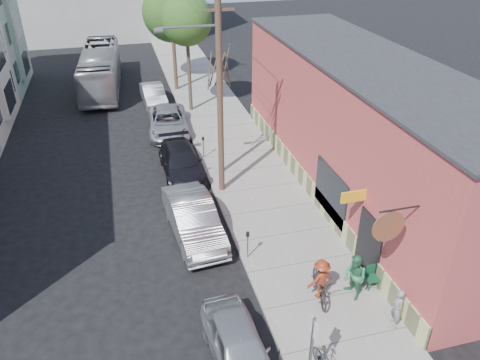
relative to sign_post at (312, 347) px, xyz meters
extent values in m
plane|color=black|center=(-2.35, 5.24, -1.83)|extent=(120.00, 120.00, 0.00)
cube|color=gray|center=(1.90, 16.24, -1.76)|extent=(4.50, 58.00, 0.15)
cube|color=#B24342|center=(6.65, 10.24, 1.42)|extent=(5.00, 20.00, 6.50)
cube|color=#2B2B2D|center=(6.65, 10.24, 4.72)|extent=(5.20, 20.20, 0.12)
cube|color=#C0C37A|center=(4.13, 10.24, -1.28)|extent=(0.10, 20.00, 1.10)
cube|color=black|center=(4.12, 4.24, -0.53)|extent=(0.10, 1.60, 2.60)
cube|color=black|center=(4.12, 7.74, -0.23)|extent=(0.08, 3.00, 2.20)
cylinder|color=brown|center=(3.20, 2.04, 2.07)|extent=(1.10, 0.06, 1.10)
cube|color=gold|center=(3.65, 5.04, 1.27)|extent=(1.00, 0.08, 0.45)
cube|color=#A1B99D|center=(-11.60, 31.24, 2.67)|extent=(1.10, 3.20, 7.00)
cube|color=slate|center=(0.00, 0.00, -0.28)|extent=(0.07, 0.07, 2.80)
cube|color=silver|center=(0.00, 0.00, 0.72)|extent=(0.02, 0.45, 0.60)
cylinder|color=slate|center=(-0.10, 6.13, -1.13)|extent=(0.06, 0.06, 1.10)
cylinder|color=black|center=(-0.10, 6.13, -0.53)|extent=(0.14, 0.14, 0.18)
cylinder|color=slate|center=(-0.10, 15.28, -1.13)|extent=(0.06, 0.06, 1.10)
cylinder|color=black|center=(-0.10, 15.28, -0.53)|extent=(0.14, 0.14, 0.18)
cylinder|color=#503A28|center=(0.10, 11.59, 3.32)|extent=(0.28, 0.28, 10.00)
cube|color=#503A28|center=(0.10, 11.59, 6.92)|extent=(1.40, 0.10, 0.10)
cylinder|color=slate|center=(-2.40, 11.59, 6.22)|extent=(0.35, 0.24, 0.24)
cylinder|color=#503A28|center=(0.10, 27.32, 3.32)|extent=(0.28, 0.28, 10.00)
cylinder|color=#44392C|center=(0.45, 13.34, 0.81)|extent=(0.24, 0.24, 4.98)
cylinder|color=#44392C|center=(0.45, 22.69, 1.18)|extent=(0.24, 0.24, 5.73)
sphere|color=#345F21|center=(0.45, 22.69, 4.40)|extent=(3.32, 3.32, 3.32)
cylinder|color=#44392C|center=(0.45, 29.99, 0.79)|extent=(0.24, 0.24, 4.95)
sphere|color=#345F21|center=(0.45, 29.99, 3.58)|extent=(4.58, 4.58, 4.58)
imported|color=gray|center=(3.70, 1.45, -0.93)|extent=(0.46, 0.61, 1.51)
imported|color=#2E754A|center=(2.97, 3.05, -0.77)|extent=(0.83, 0.99, 1.82)
imported|color=maroon|center=(1.82, 3.37, -0.88)|extent=(1.12, 0.77, 1.60)
imported|color=black|center=(1.82, 3.37, -1.15)|extent=(1.07, 2.12, 1.06)
imported|color=#A1A4A8|center=(-1.71, 1.41, -1.12)|extent=(1.94, 4.26, 1.42)
imported|color=#94969A|center=(-1.88, 8.37, -0.99)|extent=(2.20, 5.23, 1.68)
imported|color=black|center=(-1.55, 13.90, -1.11)|extent=(2.13, 5.02, 1.44)
imported|color=#AFAFB8|center=(-1.55, 19.50, -1.11)|extent=(2.76, 5.37, 1.45)
imported|color=#94969B|center=(-1.93, 24.76, -1.12)|extent=(1.73, 4.38, 1.42)
imported|color=silver|center=(-5.48, 29.39, -0.27)|extent=(3.31, 11.34, 3.12)
camera|label=1|loc=(-4.20, -8.06, 10.48)|focal=35.00mm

